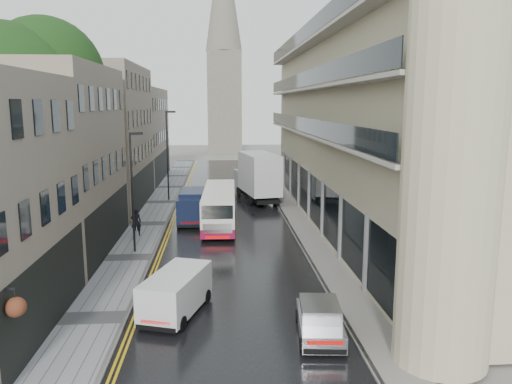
{
  "coord_description": "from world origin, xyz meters",
  "views": [
    {
      "loc": [
        -0.54,
        -9.09,
        8.93
      ],
      "look_at": [
        1.46,
        18.0,
        4.09
      ],
      "focal_mm": 35.0,
      "sensor_mm": 36.0,
      "label": 1
    }
  ],
  "objects": [
    {
      "name": "road",
      "position": [
        0.0,
        27.5,
        0.01
      ],
      "size": [
        9.0,
        85.0,
        0.02
      ],
      "primitive_type": "cube",
      "color": "black",
      "rests_on": "ground"
    },
    {
      "name": "left_sidewalk",
      "position": [
        -5.85,
        27.5,
        0.06
      ],
      "size": [
        2.7,
        85.0,
        0.12
      ],
      "primitive_type": "cube",
      "color": "gray",
      "rests_on": "ground"
    },
    {
      "name": "right_sidewalk",
      "position": [
        5.4,
        27.5,
        0.06
      ],
      "size": [
        1.8,
        85.0,
        0.12
      ],
      "primitive_type": "cube",
      "color": "slate",
      "rests_on": "ground"
    },
    {
      "name": "old_shop_row",
      "position": [
        -9.45,
        30.0,
        6.0
      ],
      "size": [
        4.5,
        56.0,
        12.0
      ],
      "primitive_type": null,
      "color": "gray",
      "rests_on": "ground"
    },
    {
      "name": "modern_block",
      "position": [
        10.3,
        26.0,
        7.0
      ],
      "size": [
        8.0,
        40.0,
        14.0
      ],
      "primitive_type": null,
      "color": "#BAAC8A",
      "rests_on": "ground"
    },
    {
      "name": "church_spire",
      "position": [
        0.5,
        82.0,
        20.0
      ],
      "size": [
        6.4,
        6.4,
        40.0
      ],
      "primitive_type": null,
      "color": "slate",
      "rests_on": "ground"
    },
    {
      "name": "tree_near",
      "position": [
        -12.5,
        20.0,
        6.95
      ],
      "size": [
        10.56,
        10.56,
        13.89
      ],
      "primitive_type": null,
      "color": "black",
      "rests_on": "ground"
    },
    {
      "name": "tree_far",
      "position": [
        -12.2,
        33.0,
        6.23
      ],
      "size": [
        9.24,
        9.24,
        12.46
      ],
      "primitive_type": null,
      "color": "black",
      "rests_on": "ground"
    },
    {
      "name": "cream_bus",
      "position": [
        -1.69,
        24.34,
        1.36
      ],
      "size": [
        2.5,
        9.9,
        2.69
      ],
      "primitive_type": null,
      "rotation": [
        0.0,
        0.0,
        -0.03
      ],
      "color": "white",
      "rests_on": "road"
    },
    {
      "name": "white_lorry",
      "position": [
        2.11,
        34.12,
        2.26
      ],
      "size": [
        4.1,
        8.84,
        4.47
      ],
      "primitive_type": null,
      "rotation": [
        0.0,
        0.0,
        0.19
      ],
      "color": "silver",
      "rests_on": "road"
    },
    {
      "name": "silver_hatchback",
      "position": [
        2.4,
        7.56,
        0.71
      ],
      "size": [
        1.96,
        3.8,
        1.37
      ],
      "primitive_type": null,
      "rotation": [
        0.0,
        0.0,
        -0.1
      ],
      "color": "#9A999E",
      "rests_on": "road"
    },
    {
      "name": "white_van",
      "position": [
        -3.68,
        10.12,
        0.96
      ],
      "size": [
        3.0,
        4.52,
        1.89
      ],
      "primitive_type": null,
      "rotation": [
        0.0,
        0.0,
        -0.32
      ],
      "color": "silver",
      "rests_on": "road"
    },
    {
      "name": "navy_van",
      "position": [
        -3.55,
        26.41,
        1.32
      ],
      "size": [
        2.18,
        5.14,
        2.59
      ],
      "primitive_type": null,
      "rotation": [
        0.0,
        0.0,
        -0.03
      ],
      "color": "black",
      "rests_on": "road"
    },
    {
      "name": "pedestrian",
      "position": [
        -6.19,
        24.08,
        1.05
      ],
      "size": [
        0.77,
        0.6,
        1.87
      ],
      "primitive_type": "imported",
      "rotation": [
        0.0,
        0.0,
        3.39
      ],
      "color": "black",
      "rests_on": "left_sidewalk"
    },
    {
      "name": "lamp_post_near",
      "position": [
        -5.7,
        20.34,
        3.68
      ],
      "size": [
        0.8,
        0.49,
        7.12
      ],
      "primitive_type": null,
      "rotation": [
        0.0,
        0.0,
        0.43
      ],
      "color": "black",
      "rests_on": "left_sidewalk"
    },
    {
      "name": "lamp_post_far",
      "position": [
        -5.28,
        36.82,
        4.17
      ],
      "size": [
        0.93,
        0.33,
        8.11
      ],
      "primitive_type": null,
      "rotation": [
        0.0,
        0.0,
        -0.14
      ],
      "color": "black",
      "rests_on": "left_sidewalk"
    }
  ]
}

